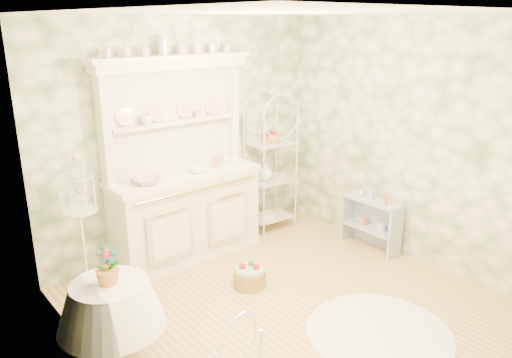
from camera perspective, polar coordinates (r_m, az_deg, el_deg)
floor at (r=5.04m, az=3.72°, el=-13.93°), size 3.60×3.60×0.00m
ceiling at (r=4.29m, az=4.47°, el=18.46°), size 3.60×3.60×0.00m
wall_left at (r=3.56m, az=-17.60°, el=-4.41°), size 3.60×3.60×0.00m
wall_right at (r=5.83m, az=17.07°, el=4.13°), size 3.60×3.60×0.00m
wall_back at (r=5.87m, az=-8.11°, el=4.84°), size 3.60×3.60×0.00m
wall_front at (r=3.49m, az=24.91°, el=-5.74°), size 3.60×3.60×0.00m
kitchen_dresser at (r=5.59m, az=-8.26°, el=2.01°), size 1.87×0.61×2.29m
bakers_rack at (r=6.41m, az=1.65°, el=2.06°), size 0.59×0.44×1.83m
side_shelf at (r=6.18m, az=13.00°, el=-5.25°), size 0.30×0.67×0.56m
round_table at (r=4.24m, az=-16.06°, el=-15.52°), size 0.73×0.73×0.73m
birdcage_stand at (r=5.10m, az=-19.30°, el=-5.06°), size 0.38×0.38×1.51m
floor_basket at (r=5.26m, az=-0.72°, el=-11.03°), size 0.37×0.37×0.22m
lace_rug at (r=4.74m, az=13.86°, el=-16.64°), size 1.59×1.59×0.01m
bowl_floral at (r=5.34m, az=-12.29°, el=-0.42°), size 0.38×0.38×0.07m
bowl_white at (r=5.64m, az=-6.67°, el=0.86°), size 0.26×0.26×0.07m
cup_left at (r=5.46m, az=-12.42°, el=6.42°), size 0.14×0.14×0.10m
cup_right at (r=5.77m, az=-6.66°, el=7.30°), size 0.11×0.11×0.09m
potted_geranium at (r=3.99m, az=-16.54°, el=-9.76°), size 0.19×0.15×0.31m
bottle_amber at (r=5.93m, az=14.55°, el=-2.18°), size 0.07×0.07×0.14m
bottle_blue at (r=6.08m, az=12.97°, el=-1.83°), size 0.06×0.06×0.10m
bottle_glass at (r=6.17m, az=11.91°, el=-1.53°), size 0.07×0.07×0.08m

